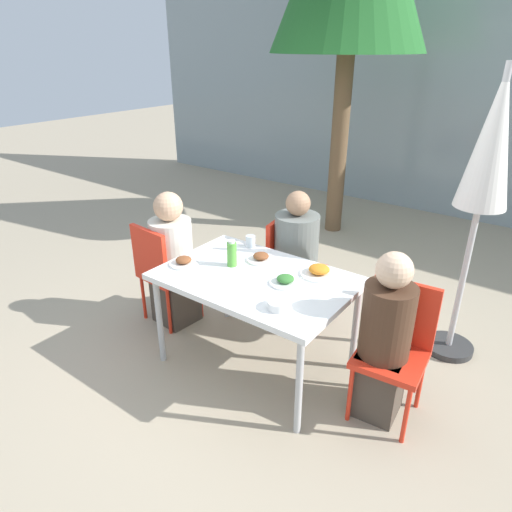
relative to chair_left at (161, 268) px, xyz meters
name	(u,v)px	position (x,y,z in m)	size (l,w,h in m)	color
ground_plane	(256,363)	(0.95, -0.01, -0.51)	(24.00, 24.00, 0.00)	tan
building_facade	(453,99)	(0.95, 4.23, 0.99)	(10.00, 0.20, 3.00)	#89999E
dining_table	(256,284)	(0.95, -0.01, 0.16)	(1.29, 0.87, 0.73)	white
chair_left	(161,268)	(0.00, 0.00, 0.00)	(0.43, 0.43, 0.87)	red
person_left	(173,263)	(0.06, 0.08, 0.03)	(0.34, 0.34, 1.13)	#473D33
chair_right	(396,341)	(1.89, 0.15, 0.00)	(0.43, 0.43, 0.87)	red
person_right	(384,341)	(1.85, 0.07, 0.03)	(0.30, 0.30, 1.12)	#473D33
chair_far	(289,261)	(0.76, 0.72, 0.00)	(0.46, 0.46, 0.87)	red
person_far	(296,263)	(0.85, 0.68, 0.02)	(0.36, 0.36, 1.13)	black
closed_umbrella	(489,156)	(2.04, 1.01, 0.99)	(0.36, 0.36, 2.06)	#333333
plate_0	(285,281)	(1.17, 0.02, 0.24)	(0.21, 0.21, 0.06)	white
plate_1	(184,262)	(0.43, -0.16, 0.24)	(0.21, 0.21, 0.06)	white
plate_2	(319,271)	(1.28, 0.26, 0.25)	(0.26, 0.26, 0.07)	white
plate_3	(261,258)	(0.84, 0.21, 0.24)	(0.21, 0.21, 0.06)	white
bottle	(232,254)	(0.72, 0.03, 0.31)	(0.07, 0.07, 0.19)	#51A338
drinking_cup	(251,241)	(0.63, 0.36, 0.26)	(0.08, 0.08, 0.09)	silver
salad_bowl	(279,304)	(1.30, -0.25, 0.25)	(0.15, 0.15, 0.05)	white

